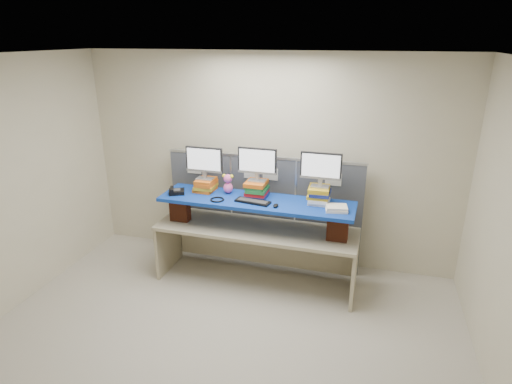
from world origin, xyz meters
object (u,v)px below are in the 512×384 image
(desk, at_px, (256,239))
(monitor_right, at_px, (321,168))
(monitor_center, at_px, (257,163))
(blue_board, at_px, (256,202))
(keyboard, at_px, (253,201))
(monitor_left, at_px, (204,161))
(desk_phone, at_px, (176,191))

(desk, xyz_separation_m, monitor_right, (0.74, 0.11, 0.95))
(monitor_center, height_order, monitor_right, monitor_right)
(blue_board, bearing_deg, keyboard, -97.40)
(keyboard, bearing_deg, monitor_center, 100.52)
(monitor_left, relative_size, keyboard, 1.09)
(monitor_left, xyz_separation_m, monitor_right, (1.44, -0.02, 0.04))
(monitor_right, distance_m, keyboard, 0.88)
(blue_board, xyz_separation_m, desk_phone, (-1.01, -0.06, 0.05))
(monitor_center, bearing_deg, monitor_right, 0.00)
(desk, bearing_deg, monitor_left, 170.42)
(monitor_left, distance_m, keyboard, 0.81)
(monitor_right, xyz_separation_m, desk_phone, (-1.75, -0.17, -0.40))
(monitor_center, xyz_separation_m, keyboard, (0.00, -0.21, -0.42))
(monitor_center, bearing_deg, blue_board, -80.32)
(desk_phone, bearing_deg, keyboard, -26.45)
(desk, distance_m, monitor_right, 1.21)
(monitor_left, relative_size, monitor_right, 1.00)
(keyboard, height_order, desk_phone, desk_phone)
(monitor_center, bearing_deg, desk, -80.32)
(monitor_right, relative_size, keyboard, 1.09)
(blue_board, xyz_separation_m, monitor_center, (-0.02, 0.12, 0.45))
(blue_board, height_order, monitor_left, monitor_left)
(monitor_left, bearing_deg, desk_phone, -148.02)
(desk_phone, bearing_deg, monitor_center, -14.37)
(desk_phone, bearing_deg, monitor_left, 6.52)
(blue_board, height_order, desk_phone, desk_phone)
(keyboard, xyz_separation_m, desk_phone, (-1.00, 0.03, 0.02))
(desk, relative_size, monitor_center, 5.25)
(monitor_left, bearing_deg, keyboard, -17.09)
(desk, distance_m, keyboard, 0.54)
(keyboard, relative_size, desk_phone, 1.80)
(monitor_right, relative_size, desk_phone, 1.96)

